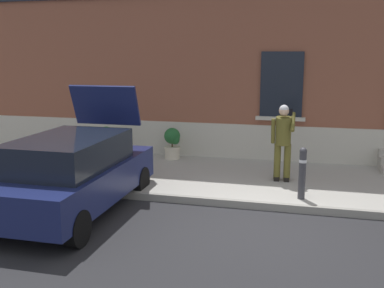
{
  "coord_description": "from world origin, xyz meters",
  "views": [
    {
      "loc": [
        0.8,
        -7.48,
        2.97
      ],
      "look_at": [
        -1.49,
        1.6,
        1.1
      ],
      "focal_mm": 42.0,
      "sensor_mm": 36.0,
      "label": 1
    }
  ],
  "objects_px": {
    "hatchback_car_navy": "(74,172)",
    "person_on_phone": "(283,138)",
    "bollard_near_person": "(302,171)",
    "planter_olive": "(107,141)",
    "planter_cream": "(172,143)"
  },
  "relations": [
    {
      "from": "hatchback_car_navy",
      "to": "person_on_phone",
      "type": "height_order",
      "value": "hatchback_car_navy"
    },
    {
      "from": "bollard_near_person",
      "to": "hatchback_car_navy",
      "type": "bearing_deg",
      "value": -160.54
    },
    {
      "from": "person_on_phone",
      "to": "planter_olive",
      "type": "distance_m",
      "value": 5.09
    },
    {
      "from": "hatchback_car_navy",
      "to": "planter_cream",
      "type": "relative_size",
      "value": 4.73
    },
    {
      "from": "planter_olive",
      "to": "person_on_phone",
      "type": "bearing_deg",
      "value": -15.25
    },
    {
      "from": "bollard_near_person",
      "to": "planter_cream",
      "type": "distance_m",
      "value": 4.41
    },
    {
      "from": "planter_olive",
      "to": "bollard_near_person",
      "type": "bearing_deg",
      "value": -25.04
    },
    {
      "from": "planter_cream",
      "to": "planter_olive",
      "type": "bearing_deg",
      "value": -173.28
    },
    {
      "from": "planter_olive",
      "to": "planter_cream",
      "type": "height_order",
      "value": "same"
    },
    {
      "from": "bollard_near_person",
      "to": "planter_cream",
      "type": "bearing_deg",
      "value": 142.11
    },
    {
      "from": "bollard_near_person",
      "to": "person_on_phone",
      "type": "bearing_deg",
      "value": 111.2
    },
    {
      "from": "bollard_near_person",
      "to": "planter_cream",
      "type": "xyz_separation_m",
      "value": [
        -3.48,
        2.71,
        -0.11
      ]
    },
    {
      "from": "hatchback_car_navy",
      "to": "planter_olive",
      "type": "xyz_separation_m",
      "value": [
        -1.16,
        3.96,
        -0.19
      ]
    },
    {
      "from": "planter_cream",
      "to": "bollard_near_person",
      "type": "bearing_deg",
      "value": -37.89
    },
    {
      "from": "hatchback_car_navy",
      "to": "bollard_near_person",
      "type": "distance_m",
      "value": 4.42
    }
  ]
}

